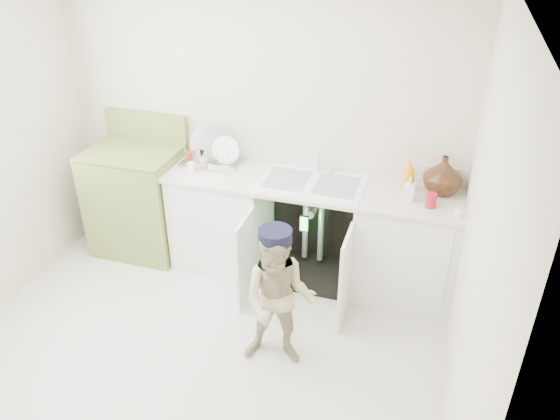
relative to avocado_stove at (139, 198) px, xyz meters
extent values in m
plane|color=beige|center=(1.07, -1.18, -0.51)|extent=(3.50, 3.50, 0.00)
cube|color=beige|center=(1.07, 0.32, 0.74)|extent=(3.50, 2.50, 0.02)
cube|color=beige|center=(1.07, -2.68, 0.74)|extent=(3.50, 2.50, 0.02)
cube|color=beige|center=(2.82, -1.18, 0.74)|extent=(2.50, 3.00, 0.02)
cube|color=white|center=(0.82, 0.02, -0.08)|extent=(0.80, 0.60, 0.86)
cube|color=white|center=(2.42, 0.02, -0.08)|extent=(0.80, 0.60, 0.86)
cube|color=black|center=(1.62, 0.29, -0.08)|extent=(0.80, 0.06, 0.86)
cube|color=black|center=(1.62, 0.02, -0.48)|extent=(0.80, 0.60, 0.06)
cylinder|color=gray|center=(1.55, 0.12, -0.06)|extent=(0.05, 0.05, 0.70)
cylinder|color=gray|center=(1.69, 0.12, -0.06)|extent=(0.05, 0.05, 0.70)
cylinder|color=gray|center=(1.62, 0.07, 0.11)|extent=(0.07, 0.18, 0.07)
cube|color=white|center=(1.22, -0.48, -0.11)|extent=(0.03, 0.40, 0.76)
cube|color=white|center=(2.02, -0.48, -0.11)|extent=(0.02, 0.40, 0.76)
cube|color=beige|center=(1.62, 0.02, 0.37)|extent=(2.44, 0.64, 0.03)
cube|color=beige|center=(1.62, 0.31, 0.46)|extent=(2.44, 0.02, 0.15)
cube|color=white|center=(1.62, 0.02, 0.38)|extent=(0.85, 0.55, 0.02)
cube|color=gray|center=(1.41, 0.02, 0.39)|extent=(0.34, 0.40, 0.01)
cube|color=gray|center=(1.82, 0.02, 0.39)|extent=(0.34, 0.40, 0.01)
cylinder|color=silver|center=(1.62, 0.24, 0.48)|extent=(0.03, 0.03, 0.17)
cylinder|color=silver|center=(1.62, 0.18, 0.55)|extent=(0.02, 0.14, 0.02)
cylinder|color=silver|center=(1.73, 0.24, 0.43)|extent=(0.04, 0.04, 0.06)
cylinder|color=white|center=(2.75, -0.29, 0.04)|extent=(0.01, 0.01, 0.70)
cube|color=white|center=(2.75, -0.20, 0.42)|extent=(0.04, 0.02, 0.06)
cube|color=silver|center=(0.69, 0.14, 0.40)|extent=(0.50, 0.33, 0.02)
cylinder|color=silver|center=(0.65, 0.16, 0.49)|extent=(0.31, 0.11, 0.30)
cylinder|color=white|center=(0.83, 0.14, 0.48)|extent=(0.25, 0.06, 0.24)
cylinder|color=silver|center=(0.49, 0.04, 0.48)|extent=(0.01, 0.01, 0.14)
cylinder|color=silver|center=(0.59, 0.04, 0.48)|extent=(0.01, 0.01, 0.14)
cylinder|color=silver|center=(0.69, 0.04, 0.48)|extent=(0.01, 0.01, 0.14)
cylinder|color=silver|center=(0.79, 0.04, 0.48)|extent=(0.01, 0.01, 0.14)
cylinder|color=silver|center=(0.89, 0.04, 0.48)|extent=(0.01, 0.01, 0.14)
imported|color=#4D2116|center=(2.62, 0.16, 0.54)|extent=(0.29, 0.29, 0.31)
imported|color=orange|center=(2.36, 0.12, 0.52)|extent=(0.10, 0.10, 0.26)
imported|color=silver|center=(2.39, -0.04, 0.48)|extent=(0.09, 0.09, 0.19)
cylinder|color=#B20F23|center=(2.56, -0.10, 0.44)|extent=(0.08, 0.08, 0.11)
cylinder|color=red|center=(0.50, 0.10, 0.44)|extent=(0.05, 0.05, 0.10)
cylinder|color=tan|center=(0.67, 0.02, 0.43)|extent=(0.06, 0.06, 0.08)
cylinder|color=black|center=(0.61, 0.14, 0.45)|extent=(0.04, 0.04, 0.12)
cube|color=white|center=(0.60, -0.08, 0.43)|extent=(0.05, 0.05, 0.09)
cube|color=olive|center=(0.00, -0.01, -0.03)|extent=(0.80, 0.65, 0.97)
cube|color=olive|center=(0.00, -0.01, 0.47)|extent=(0.80, 0.65, 0.02)
cube|color=olive|center=(0.00, 0.28, 0.60)|extent=(0.80, 0.06, 0.25)
cylinder|color=black|center=(-0.20, -0.17, 0.47)|extent=(0.18, 0.18, 0.02)
cylinder|color=silver|center=(-0.20, -0.17, 0.48)|extent=(0.21, 0.21, 0.01)
cylinder|color=black|center=(-0.20, 0.15, 0.47)|extent=(0.18, 0.18, 0.02)
cylinder|color=silver|center=(-0.20, 0.15, 0.48)|extent=(0.21, 0.21, 0.01)
cylinder|color=black|center=(0.20, -0.17, 0.47)|extent=(0.18, 0.18, 0.02)
cylinder|color=silver|center=(0.20, -0.17, 0.48)|extent=(0.21, 0.21, 0.01)
cylinder|color=black|center=(0.20, 0.15, 0.47)|extent=(0.18, 0.18, 0.02)
cylinder|color=silver|center=(0.20, 0.15, 0.48)|extent=(0.21, 0.21, 0.01)
imported|color=tan|center=(1.67, -1.04, 0.02)|extent=(0.57, 0.48, 1.07)
cylinder|color=black|center=(1.67, -1.04, 0.52)|extent=(0.25, 0.25, 0.09)
cube|color=black|center=(1.65, -0.95, 0.49)|extent=(0.18, 0.11, 0.01)
cube|color=black|center=(1.65, -0.32, 0.21)|extent=(0.07, 0.01, 0.14)
cube|color=#26F23F|center=(1.65, -0.33, 0.21)|extent=(0.06, 0.00, 0.12)
camera|label=1|loc=(2.53, -3.82, 2.39)|focal=35.00mm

